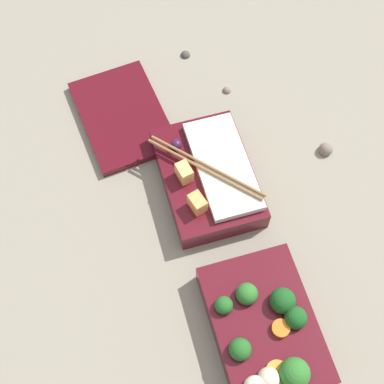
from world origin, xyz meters
The scene contains 7 objects.
ground_plane centered at (0.00, 0.00, 0.00)m, with size 3.00×3.00×0.00m, color gray.
bento_tray_vegetable centered at (-0.12, -0.01, 0.03)m, with size 0.21×0.14×0.07m.
bento_tray_rice centered at (0.14, 0.00, 0.03)m, with size 0.21×0.15×0.07m.
bento_lid centered at (0.30, 0.11, 0.01)m, with size 0.20×0.14×0.01m, color #510F19.
pebble_0 centered at (0.14, -0.21, 0.01)m, with size 0.02×0.02×0.02m, color #7A6B5B.
pebble_1 centered at (0.41, -0.04, 0.00)m, with size 0.02×0.02×0.02m, color #474442.
pebble_2 centered at (0.31, -0.09, 0.00)m, with size 0.02×0.02×0.02m, color #7A6B5B.
Camera 1 is at (-0.26, 0.14, 0.79)m, focal length 50.00 mm.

